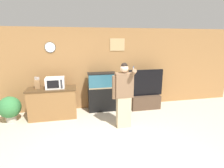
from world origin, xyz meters
TOP-DOWN VIEW (x-y plane):
  - ground_plane at (0.00, 0.00)m, footprint 18.00×18.00m
  - wall_back_paneled at (-0.00, 2.62)m, footprint 10.00×0.08m
  - counter_island at (-1.42, 2.03)m, footprint 1.35×0.58m
  - microwave at (-1.31, 2.02)m, footprint 0.51×0.36m
  - knife_block at (-1.79, 2.07)m, footprint 0.14×0.09m
  - aquarium_on_stand at (0.06, 2.28)m, footprint 0.88×0.37m
  - tv_on_stand at (1.48, 2.14)m, footprint 1.17×0.40m
  - person_standing at (0.43, 1.05)m, footprint 0.53×0.40m
  - potted_plant at (-2.56, 2.00)m, footprint 0.59×0.59m

SIDE VIEW (x-z plane):
  - ground_plane at x=0.00m, z-range 0.00..0.00m
  - tv_on_stand at x=1.48m, z-range -0.27..1.04m
  - potted_plant at x=-2.56m, z-range 0.04..0.77m
  - counter_island at x=-1.42m, z-range 0.00..0.90m
  - aquarium_on_stand at x=0.06m, z-range 0.00..1.24m
  - person_standing at x=0.43m, z-range 0.04..1.73m
  - knife_block at x=-1.79m, z-range 0.86..1.20m
  - microwave at x=-1.31m, z-range 0.90..1.21m
  - wall_back_paneled at x=0.00m, z-range 0.00..2.60m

